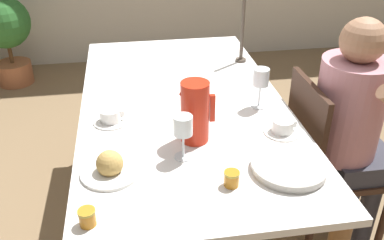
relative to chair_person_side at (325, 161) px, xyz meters
name	(u,v)px	position (x,y,z in m)	size (l,w,h in m)	color
ground_plane	(185,224)	(-0.66, 0.20, -0.49)	(20.00, 20.00, 0.00)	#7F6647
dining_table	(183,121)	(-0.66, 0.20, 0.17)	(0.94, 1.74, 0.77)	white
chair_person_side	(325,161)	(0.00, 0.00, 0.00)	(0.42, 0.42, 0.91)	#331E14
person_seated	(353,123)	(0.09, -0.03, 0.22)	(0.39, 0.41, 1.20)	#33333D
red_pitcher	(196,112)	(-0.65, -0.13, 0.40)	(0.14, 0.11, 0.25)	red
wine_glass_water	(261,79)	(-0.32, 0.10, 0.41)	(0.07, 0.07, 0.19)	white
wine_glass_juice	(183,128)	(-0.72, -0.25, 0.40)	(0.07, 0.07, 0.18)	white
teacup_near_person	(283,127)	(-0.29, -0.14, 0.30)	(0.15, 0.15, 0.06)	white
teacup_across	(111,117)	(-0.99, 0.06, 0.30)	(0.15, 0.15, 0.06)	white
serving_tray	(289,167)	(-0.36, -0.39, 0.29)	(0.27, 0.27, 0.03)	#B7B2A8
bread_plate	(110,167)	(-0.99, -0.31, 0.30)	(0.21, 0.21, 0.10)	white
jam_jar_amber	(232,178)	(-0.58, -0.44, 0.30)	(0.05, 0.05, 0.06)	#C67A1E
jam_jar_red	(87,217)	(-1.05, -0.55, 0.30)	(0.05, 0.05, 0.06)	#C67A1E
candlestick_tall	(242,32)	(-0.26, 0.64, 0.44)	(0.06, 0.06, 0.42)	#4C4238
potted_plant	(5,32)	(-1.94, 2.30, 0.00)	(0.46, 0.46, 0.80)	#A8603D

